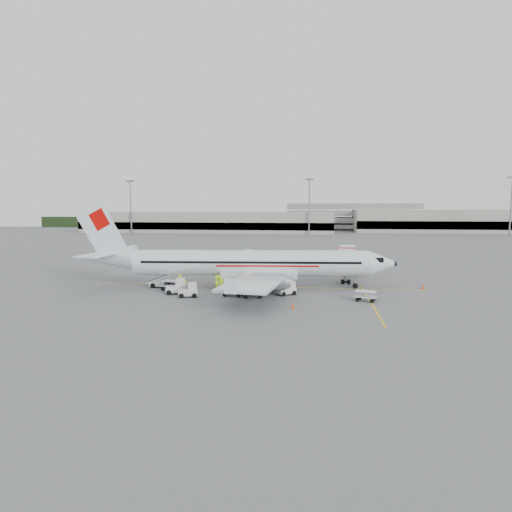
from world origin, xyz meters
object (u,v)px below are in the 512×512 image
at_px(tug_mid, 188,290).
at_px(tug_aft, 176,286).
at_px(belt_loader, 164,277).
at_px(tug_fore, 286,288).
at_px(jet_bridge, 347,262).
at_px(aircraft, 251,246).

height_order(tug_mid, tug_aft, tug_aft).
xyz_separation_m(belt_loader, tug_mid, (4.92, -5.68, -0.51)).
height_order(belt_loader, tug_fore, belt_loader).
height_order(jet_bridge, tug_fore, jet_bridge).
xyz_separation_m(aircraft, belt_loader, (-11.15, -1.19, -4.12)).
relative_size(belt_loader, tug_aft, 2.11).
bearing_deg(aircraft, tug_mid, -138.05).
xyz_separation_m(aircraft, tug_aft, (-8.26, -5.26, -4.55)).
distance_m(aircraft, tug_fore, 7.83).
bearing_deg(belt_loader, tug_aft, -58.43).
xyz_separation_m(aircraft, tug_mid, (-6.24, -6.87, -4.62)).
bearing_deg(tug_aft, jet_bridge, 20.90).
relative_size(tug_fore, tug_aft, 0.91).
bearing_deg(tug_mid, tug_fore, 1.25).
bearing_deg(tug_mid, jet_bridge, 29.37).
distance_m(jet_bridge, tug_aft, 26.38).
bearing_deg(tug_aft, belt_loader, 109.48).
bearing_deg(belt_loader, aircraft, 2.19).
relative_size(tug_mid, tug_aft, 0.92).
height_order(tug_fore, tug_mid, tug_mid).
distance_m(aircraft, tug_mid, 10.37).
relative_size(aircraft, jet_bridge, 2.35).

